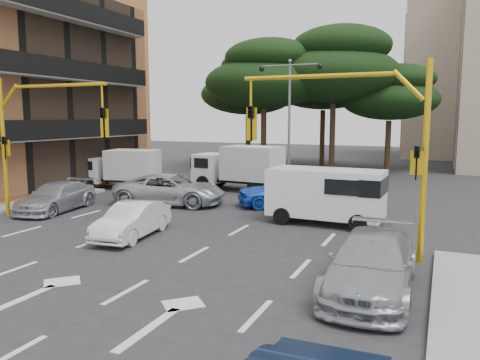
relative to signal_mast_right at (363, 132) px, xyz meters
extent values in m
plane|color=#28282B|center=(-6.80, -1.99, -3.88)|extent=(120.00, 120.00, 0.00)
cube|color=gray|center=(-6.80, 14.01, -3.81)|extent=(1.40, 6.00, 0.15)
cube|color=black|center=(-17.24, 6.01, 2.12)|extent=(0.12, 14.72, 11.20)
cube|color=black|center=(3.14, 30.01, 4.62)|extent=(0.12, 11.04, 16.20)
cube|color=black|center=(-1.86, 42.01, 3.62)|extent=(0.12, 11.04, 14.20)
cylinder|color=#382616|center=(-10.80, 20.01, -1.41)|extent=(0.44, 0.44, 4.95)
ellipsoid|color=black|center=(-10.80, 20.01, 3.05)|extent=(9.15, 9.15, 3.87)
ellipsoid|color=black|center=(-10.20, 19.61, 4.92)|extent=(6.86, 6.86, 2.86)
ellipsoid|color=black|center=(-11.30, 20.31, 4.37)|extent=(6.07, 6.07, 2.64)
cylinder|color=#382616|center=(-5.80, 22.01, -1.18)|extent=(0.44, 0.44, 5.40)
ellipsoid|color=black|center=(-5.80, 22.01, 3.68)|extent=(9.98, 9.98, 4.22)
ellipsoid|color=black|center=(-5.20, 21.61, 5.72)|extent=(7.49, 7.49, 3.12)
ellipsoid|color=black|center=(-6.30, 22.31, 5.12)|extent=(6.62, 6.62, 2.88)
cylinder|color=#382616|center=(-13.80, 24.01, -1.63)|extent=(0.44, 0.44, 4.50)
ellipsoid|color=black|center=(-13.80, 24.01, 2.42)|extent=(8.32, 8.32, 3.52)
ellipsoid|color=black|center=(-13.20, 23.61, 4.12)|extent=(6.24, 6.24, 2.60)
ellipsoid|color=black|center=(-14.30, 24.31, 3.62)|extent=(5.52, 5.52, 2.40)
cylinder|color=#382616|center=(-1.80, 24.01, -1.86)|extent=(0.44, 0.44, 4.05)
ellipsoid|color=black|center=(-1.80, 24.01, 1.79)|extent=(7.49, 7.49, 3.17)
ellipsoid|color=black|center=(-1.20, 23.61, 3.32)|extent=(5.62, 5.62, 2.34)
ellipsoid|color=black|center=(-2.30, 24.31, 2.87)|extent=(4.97, 4.97, 2.16)
cylinder|color=#382616|center=(-7.80, 27.01, -1.41)|extent=(0.44, 0.44, 4.95)
ellipsoid|color=black|center=(-7.80, 27.01, 3.05)|extent=(9.15, 9.15, 3.87)
ellipsoid|color=black|center=(-7.20, 26.61, 4.92)|extent=(6.86, 6.86, 2.86)
ellipsoid|color=black|center=(-8.30, 27.31, 4.37)|extent=(6.07, 6.07, 2.64)
cylinder|color=gold|center=(1.80, 0.01, -0.88)|extent=(0.18, 0.18, 6.00)
cylinder|color=gold|center=(1.25, 0.01, 1.37)|extent=(0.95, 0.14, 0.95)
cylinder|color=gold|center=(-1.50, 0.01, 1.72)|extent=(4.80, 0.14, 0.14)
cylinder|color=gold|center=(-3.70, 0.01, 1.27)|extent=(0.08, 0.08, 0.90)
imported|color=black|center=(-3.70, 0.01, 0.22)|extent=(0.20, 0.24, 1.20)
cube|color=gold|center=(-3.70, 0.09, 0.22)|extent=(0.36, 0.06, 1.10)
imported|color=black|center=(1.58, -0.14, -0.88)|extent=(0.16, 0.20, 1.00)
cube|color=gold|center=(1.58, -0.04, -0.88)|extent=(0.35, 0.08, 0.70)
cylinder|color=gold|center=(-15.40, 0.01, -0.88)|extent=(0.18, 0.18, 6.00)
cylinder|color=gold|center=(-14.85, 0.01, 1.37)|extent=(0.95, 0.14, 0.95)
cylinder|color=gold|center=(-12.10, 0.01, 1.72)|extent=(4.80, 0.14, 0.14)
cylinder|color=gold|center=(-9.90, 0.01, 1.27)|extent=(0.08, 0.08, 0.90)
imported|color=black|center=(-9.90, 0.01, 0.22)|extent=(0.20, 0.24, 1.20)
cube|color=gold|center=(-9.90, 0.09, 0.22)|extent=(0.36, 0.06, 1.10)
imported|color=black|center=(-15.18, -0.14, -0.88)|extent=(0.16, 0.20, 1.00)
cube|color=gold|center=(-15.18, -0.04, -0.88)|extent=(0.35, 0.08, 0.70)
cylinder|color=slate|center=(-6.80, 14.01, 0.02)|extent=(0.16, 0.16, 7.50)
cylinder|color=slate|center=(-7.70, 14.01, 3.67)|extent=(1.80, 0.10, 0.10)
sphere|color=black|center=(-8.70, 14.01, 3.52)|extent=(0.36, 0.36, 0.36)
cylinder|color=slate|center=(-5.90, 14.01, 3.67)|extent=(1.80, 0.10, 0.10)
sphere|color=black|center=(-4.90, 14.01, 3.52)|extent=(0.36, 0.36, 0.36)
sphere|color=slate|center=(-6.80, 14.01, 3.92)|extent=(0.24, 0.24, 0.24)
imported|color=silver|center=(-7.93, -0.99, -3.25)|extent=(1.79, 3.96, 1.26)
imported|color=blue|center=(-4.69, 6.94, -3.08)|extent=(4.97, 4.18, 1.60)
imported|color=#ACAEB5|center=(-14.10, 1.58, -3.22)|extent=(2.49, 4.78, 1.32)
imported|color=#AFB3B8|center=(-10.09, 5.06, -3.13)|extent=(5.83, 3.49, 1.52)
imported|color=#A0A4A8|center=(0.80, -3.04, -3.16)|extent=(2.10, 5.00, 1.44)
camera|label=1|loc=(2.28, -14.61, 0.45)|focal=35.00mm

